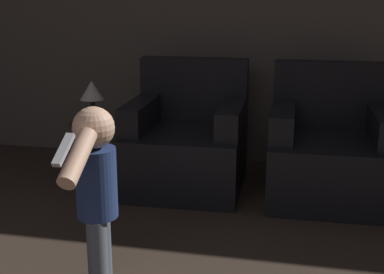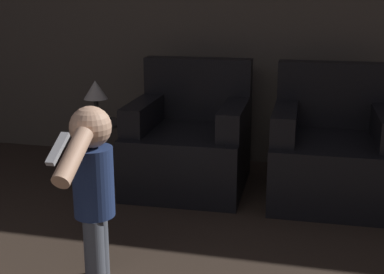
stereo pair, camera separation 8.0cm
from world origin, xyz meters
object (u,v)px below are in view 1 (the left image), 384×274
object	(u,v)px
person_toddler	(96,183)
lamp	(92,91)
armchair_left	(187,143)
armchair_right	(330,152)

from	to	relation	value
person_toddler	lamp	distance (m)	1.57
person_toddler	lamp	bearing A→B (deg)	10.43
armchair_left	lamp	distance (m)	0.81
person_toddler	armchair_left	bearing A→B (deg)	-16.62
person_toddler	lamp	world-z (taller)	person_toddler
lamp	person_toddler	bearing A→B (deg)	-67.04
person_toddler	lamp	xyz separation A→B (m)	(-0.61, 1.44, 0.16)
armchair_left	person_toddler	distance (m)	1.51
armchair_left	lamp	bearing A→B (deg)	-177.69
armchair_right	person_toddler	world-z (taller)	armchair_right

